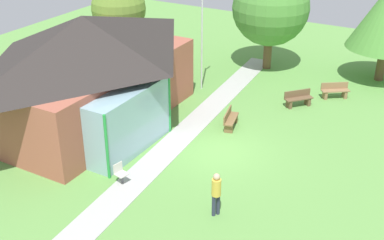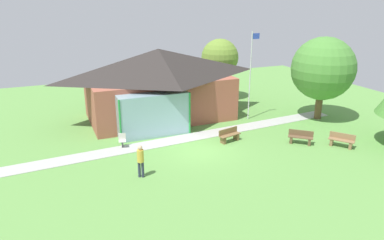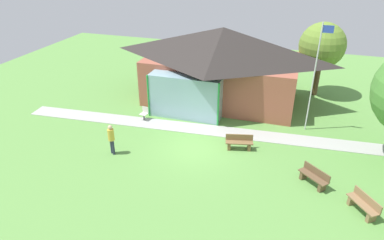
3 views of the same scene
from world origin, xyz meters
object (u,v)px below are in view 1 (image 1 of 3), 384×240
Objects in this scene: bench_lawn_far_right at (335,91)px; pavilion at (88,68)px; bench_rear_near_path at (230,120)px; tree_behind_pavilion_right at (119,9)px; tree_east_hedge at (271,7)px; visitor_strolling_lawn at (216,191)px; patio_chair_west at (121,174)px; flagpole at (202,28)px; bench_mid_right at (298,99)px.

pavilion is at bearing 5.74° from bench_lawn_far_right.
bench_rear_near_path is 0.29× the size of tree_behind_pavilion_right.
tree_east_hedge is at bearing -23.43° from pavilion.
visitor_strolling_lawn is 15.59m from tree_east_hedge.
tree_east_hedge is at bearing -168.72° from patio_chair_west.
patio_chair_west is (-12.39, 5.08, 0.01)m from bench_lawn_far_right.
tree_behind_pavilion_right is at bearing -126.30° from bench_rear_near_path.
pavilion is 6.49× the size of visitor_strolling_lawn.
pavilion is at bearing 97.92° from visitor_strolling_lawn.
tree_behind_pavilion_right is (6.59, 3.10, 1.01)m from pavilion.
tree_behind_pavilion_right is at bearing -131.70° from patio_chair_west.
tree_east_hedge is (2.45, 4.93, 3.40)m from bench_lawn_far_right.
flagpole is (6.11, -2.82, 0.83)m from pavilion.
visitor_strolling_lawn is at bearing -148.85° from flagpole.
bench_lawn_far_right is at bearing -48.61° from pavilion.
bench_lawn_far_right is 1.72× the size of patio_chair_west.
pavilion is 9.74m from visitor_strolling_lawn.
bench_lawn_far_right is 2.42m from bench_mid_right.
tree_east_hedge is at bearing -21.72° from flagpole.
flagpole is 1.06× the size of tree_east_hedge.
patio_chair_west reaches higher than bench_rear_near_path.
bench_lawn_far_right is (8.54, -9.69, -2.30)m from pavilion.
patio_chair_west is (-10.41, 3.70, 0.01)m from bench_mid_right.
bench_rear_near_path is at bearing -169.76° from tree_east_hedge.
tree_behind_pavilion_right is at bearing 80.17° from visitor_strolling_lawn.
flagpole is 5.26m from tree_east_hedge.
patio_chair_west is at bearing -27.73° from bench_rear_near_path.
pavilion is 1.85× the size of tree_east_hedge.
tree_east_hedge is at bearing 46.60° from visitor_strolling_lawn.
tree_east_hedge is at bearing -100.02° from bench_mid_right.
tree_behind_pavilion_right is at bearing -48.89° from bench_mid_right.
tree_east_hedge reaches higher than visitor_strolling_lawn.
patio_chair_west is 0.14× the size of tree_east_hedge.
visitor_strolling_lawn is at bearing -131.12° from tree_behind_pavilion_right.
pavilion reaches higher than patio_chair_west.
tree_east_hedge reaches higher than bench_lawn_far_right.
tree_behind_pavilion_right is (10.45, 7.71, 3.30)m from patio_chair_west.
flagpole is 5.82m from bench_rear_near_path.
visitor_strolling_lawn reaches higher than bench_rear_near_path.
pavilion is at bearing -154.80° from tree_behind_pavilion_right.
patio_chair_west is at bearing 121.94° from visitor_strolling_lawn.
bench_lawn_far_right is 13.39m from patio_chair_west.
flagpole is 4.38× the size of bench_lawn_far_right.
pavilion is 1.75× the size of flagpole.
bench_mid_right is 1.65× the size of patio_chair_west.
tree_east_hedge is at bearing -62.07° from bench_lawn_far_right.
patio_chair_west is 13.40m from tree_behind_pavilion_right.
bench_mid_right is 10.39m from visitor_strolling_lawn.
bench_rear_near_path is 0.26× the size of tree_east_hedge.
bench_lawn_far_right is at bearing 169.58° from patio_chair_west.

